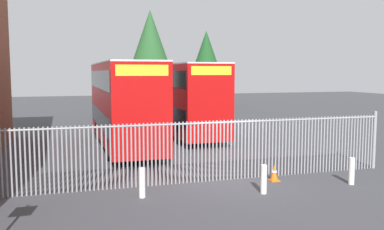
% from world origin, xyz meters
% --- Properties ---
extents(ground_plane, '(100.00, 100.00, 0.00)m').
position_xyz_m(ground_plane, '(0.00, 8.00, 0.00)').
color(ground_plane, '#3D3D42').
extents(palisade_fence, '(14.58, 0.14, 2.35)m').
position_xyz_m(palisade_fence, '(-0.66, 0.00, 1.18)').
color(palisade_fence, gray).
rests_on(palisade_fence, ground).
extents(double_decker_bus_near_gate, '(2.54, 10.81, 4.42)m').
position_xyz_m(double_decker_bus_near_gate, '(-2.50, 8.00, 2.42)').
color(double_decker_bus_near_gate, '#B70C0C').
rests_on(double_decker_bus_near_gate, ground).
extents(double_decker_bus_behind_fence_left, '(2.54, 10.81, 4.42)m').
position_xyz_m(double_decker_bus_behind_fence_left, '(1.59, 11.23, 2.42)').
color(double_decker_bus_behind_fence_left, '#B70C0C').
rests_on(double_decker_bus_behind_fence_left, ground).
extents(bollard_near_left, '(0.20, 0.20, 0.95)m').
position_xyz_m(bollard_near_left, '(-3.27, -1.26, 0.47)').
color(bollard_near_left, silver).
rests_on(bollard_near_left, ground).
extents(bollard_center_front, '(0.20, 0.20, 0.95)m').
position_xyz_m(bollard_center_front, '(0.58, -2.00, 0.47)').
color(bollard_center_front, silver).
rests_on(bollard_center_front, ground).
extents(bollard_near_right, '(0.20, 0.20, 0.95)m').
position_xyz_m(bollard_near_right, '(4.04, -1.88, 0.47)').
color(bollard_near_right, silver).
rests_on(bollard_near_right, ground).
extents(traffic_cone_by_gate, '(0.34, 0.34, 0.59)m').
position_xyz_m(traffic_cone_by_gate, '(1.68, -0.66, 0.29)').
color(traffic_cone_by_gate, orange).
rests_on(traffic_cone_by_gate, ground).
extents(tree_tall_back, '(4.86, 4.86, 9.24)m').
position_xyz_m(tree_tall_back, '(1.85, 22.18, 5.76)').
color(tree_tall_back, '#4C3823').
rests_on(tree_tall_back, ground).
extents(tree_short_side, '(4.52, 4.52, 8.39)m').
position_xyz_m(tree_short_side, '(9.59, 29.75, 5.16)').
color(tree_short_side, '#4C3823').
rests_on(tree_short_side, ground).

